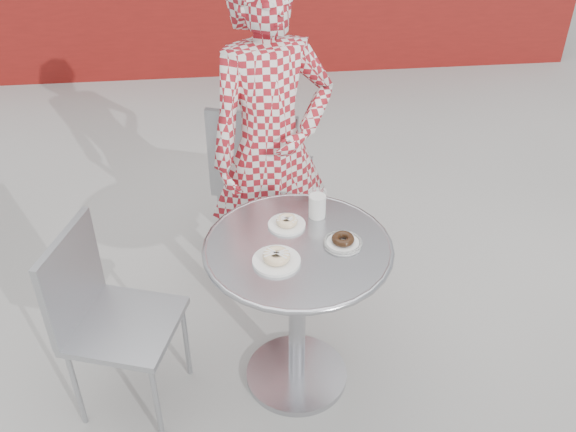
{
  "coord_description": "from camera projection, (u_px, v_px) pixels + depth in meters",
  "views": [
    {
      "loc": [
        -0.25,
        -2.03,
        2.36
      ],
      "look_at": [
        -0.02,
        0.09,
        0.85
      ],
      "focal_mm": 40.0,
      "sensor_mm": 36.0,
      "label": 1
    }
  ],
  "objects": [
    {
      "name": "ground",
      "position": [
        294.0,
        374.0,
        3.04
      ],
      "size": [
        60.0,
        60.0,
        0.0
      ],
      "primitive_type": "plane",
      "color": "#A9A6A1",
      "rests_on": "ground"
    },
    {
      "name": "chair_left",
      "position": [
        129.0,
        354.0,
        2.78
      ],
      "size": [
        0.53,
        0.53,
        0.88
      ],
      "rotation": [
        0.0,
        0.0,
        1.26
      ],
      "color": "#9D9FA4",
      "rests_on": "ground"
    },
    {
      "name": "plate_checker",
      "position": [
        343.0,
        241.0,
        2.57
      ],
      "size": [
        0.16,
        0.16,
        0.04
      ],
      "rotation": [
        0.0,
        0.0,
        -0.19
      ],
      "color": "white",
      "rests_on": "bistro_table"
    },
    {
      "name": "milk_cup",
      "position": [
        317.0,
        205.0,
        2.71
      ],
      "size": [
        0.08,
        0.08,
        0.12
      ],
      "rotation": [
        0.0,
        0.0,
        0.33
      ],
      "color": "white",
      "rests_on": "bistro_table"
    },
    {
      "name": "bistro_table",
      "position": [
        298.0,
        281.0,
        2.68
      ],
      "size": [
        0.78,
        0.78,
        0.78
      ],
      "rotation": [
        0.0,
        0.0,
        0.19
      ],
      "color": "#B9B9BE",
      "rests_on": "ground"
    },
    {
      "name": "chair_far",
      "position": [
        264.0,
        206.0,
        3.65
      ],
      "size": [
        0.59,
        0.6,
        0.98
      ],
      "rotation": [
        0.0,
        0.0,
        2.82
      ],
      "color": "#9D9FA4",
      "rests_on": "ground"
    },
    {
      "name": "plate_far",
      "position": [
        287.0,
        223.0,
        2.68
      ],
      "size": [
        0.16,
        0.16,
        0.04
      ],
      "rotation": [
        0.0,
        0.0,
        -0.31
      ],
      "color": "white",
      "rests_on": "bistro_table"
    },
    {
      "name": "plate_near",
      "position": [
        276.0,
        258.0,
        2.48
      ],
      "size": [
        0.19,
        0.19,
        0.05
      ],
      "rotation": [
        0.0,
        0.0,
        -0.23
      ],
      "color": "white",
      "rests_on": "bistro_table"
    },
    {
      "name": "seated_person",
      "position": [
        271.0,
        149.0,
        3.06
      ],
      "size": [
        0.72,
        0.58,
        1.72
      ],
      "primitive_type": "imported",
      "rotation": [
        0.0,
        0.0,
        0.31
      ],
      "color": "maroon",
      "rests_on": "ground"
    }
  ]
}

